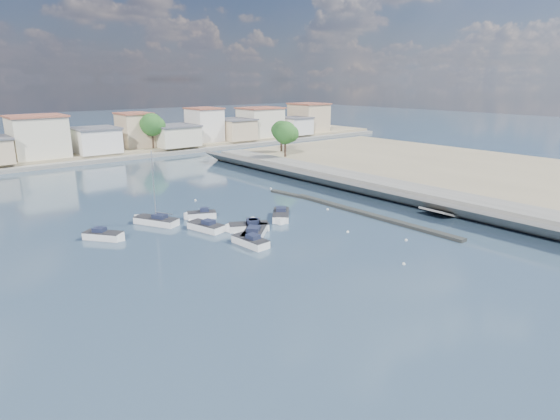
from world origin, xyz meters
The scene contains 18 objects.
ground centered at (0.00, 40.00, 0.00)m, with size 400.00×400.00×0.00m, color #293F52.
seawall_walkway centered at (18.50, 13.00, 0.90)m, with size 5.00×90.00×1.80m, color slate.
seawall_embankment centered at (40.10, 12.99, 0.85)m, with size 49.65×90.00×2.90m.
breakwater centered at (6.90, 12.69, 0.17)m, with size 2.00×31.02×0.35m.
far_shore_land centered at (0.00, 92.00, 0.70)m, with size 160.00×40.00×1.40m, color gray.
far_shore_quay centered at (0.00, 71.00, 0.40)m, with size 160.00×2.50×0.80m, color slate.
far_town centered at (10.71, 76.92, 4.93)m, with size 113.01×12.80×8.35m.
shore_trees centered at (8.34, 68.11, 6.22)m, with size 74.56×38.32×7.92m.
motorboat_a centered at (-10.89, 10.91, 0.38)m, with size 2.00×4.84×1.48m.
motorboat_b centered at (-7.38, 14.93, 0.38)m, with size 3.59×4.14×1.48m.
motorboat_c centered at (-8.24, 14.98, 0.38)m, with size 4.79×3.67×1.48m.
motorboat_d centered at (-2.39, 15.96, 0.38)m, with size 4.53×4.78×1.48m.
motorboat_e centered at (-11.86, 18.20, 0.38)m, with size 2.78×5.01×1.48m.
motorboat_f centered at (-9.87, 22.59, 0.38)m, with size 3.83×2.77×1.48m.
motorboat_g centered at (-21.77, 22.11, 0.38)m, with size 3.78×4.23×1.48m.
motorboat_h centered at (-8.68, 12.83, 0.38)m, with size 5.25×5.03×1.48m.
sailboat centered at (-15.27, 23.90, 0.42)m, with size 4.08×5.71×9.00m.
mooring_buoys centered at (0.95, 13.53, 0.05)m, with size 13.18×33.51×0.31m.
Camera 1 is at (-37.57, -26.39, 16.54)m, focal length 30.00 mm.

